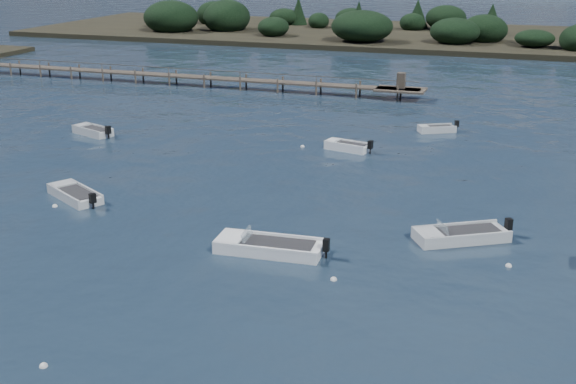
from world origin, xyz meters
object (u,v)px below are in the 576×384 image
at_px(dinghy_mid_grey, 75,196).
at_px(dinghy_mid_white_a, 269,249).
at_px(tender_far_grey, 93,132).
at_px(tender_far_grey_b, 437,130).
at_px(dinghy_mid_white_b, 461,237).
at_px(tender_far_white, 347,148).
at_px(jetty, 173,76).

height_order(dinghy_mid_grey, dinghy_mid_white_a, dinghy_mid_white_a).
relative_size(tender_far_grey, tender_far_grey_b, 1.24).
relative_size(dinghy_mid_grey, dinghy_mid_white_b, 0.90).
height_order(tender_far_grey, dinghy_mid_white_a, dinghy_mid_white_a).
relative_size(dinghy_mid_grey, dinghy_mid_white_a, 0.79).
relative_size(tender_far_grey, tender_far_white, 1.08).
bearing_deg(dinghy_mid_white_a, tender_far_white, 92.99).
bearing_deg(jetty, tender_far_white, -38.69).
relative_size(dinghy_mid_white_b, tender_far_grey_b, 1.54).
distance_m(tender_far_grey, jetty, 22.98).
bearing_deg(jetty, tender_far_grey, -79.04).
xyz_separation_m(dinghy_mid_white_a, jetty, (-26.52, 40.47, 0.81)).
distance_m(dinghy_mid_grey, tender_far_grey_b, 30.65).
xyz_separation_m(tender_far_grey_b, tender_far_white, (-5.67, -7.95, 0.02)).
relative_size(tender_far_grey, dinghy_mid_white_b, 0.80).
bearing_deg(dinghy_mid_white_a, jetty, 123.23).
xyz_separation_m(dinghy_mid_grey, tender_far_grey, (-7.96, 14.10, 0.02)).
bearing_deg(jetty, dinghy_mid_white_b, -45.08).
relative_size(tender_far_grey_b, jetty, 0.05).
xyz_separation_m(dinghy_mid_grey, jetty, (-12.33, 36.64, 0.82)).
height_order(dinghy_mid_white_b, dinghy_mid_white_a, dinghy_mid_white_a).
relative_size(dinghy_mid_grey, jetty, 0.07).
bearing_deg(tender_far_grey_b, jetty, 158.21).
xyz_separation_m(tender_far_grey, dinghy_mid_white_b, (31.23, -13.15, -0.01)).
xyz_separation_m(dinghy_mid_grey, tender_far_grey_b, (18.81, 24.20, 0.00)).
height_order(tender_far_grey_b, dinghy_mid_white_a, dinghy_mid_white_a).
distance_m(dinghy_mid_white_b, jetty, 50.42).
distance_m(tender_far_grey, dinghy_mid_white_a, 28.49).
bearing_deg(tender_far_grey, jetty, 100.96).
bearing_deg(tender_far_grey, dinghy_mid_white_a, -38.98).
xyz_separation_m(dinghy_mid_white_b, tender_far_white, (-10.13, 15.30, 0.01)).
bearing_deg(tender_far_grey_b, tender_far_grey, -159.33).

